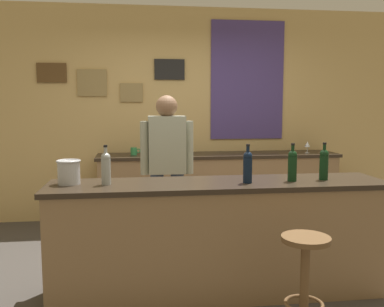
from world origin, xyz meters
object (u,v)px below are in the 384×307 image
(wine_bottle_d, at_px, (324,163))
(wine_bottle_a, at_px, (106,167))
(wine_glass_a, at_px, (173,145))
(ice_bucket, at_px, (69,171))
(wine_glass_b, at_px, (307,145))
(bartender, at_px, (167,165))
(wine_bottle_c, at_px, (292,164))
(bar_stool, at_px, (305,269))
(wine_bottle_b, at_px, (248,166))
(coffee_mug, at_px, (134,151))

(wine_bottle_d, bearing_deg, wine_bottle_a, 179.60)
(wine_glass_a, bearing_deg, ice_bucket, -115.33)
(wine_glass_b, bearing_deg, bartender, -149.65)
(wine_bottle_c, distance_m, wine_bottle_d, 0.28)
(wine_bottle_c, xyz_separation_m, ice_bucket, (-1.76, 0.11, -0.04))
(ice_bucket, bearing_deg, wine_glass_a, 64.67)
(wine_bottle_c, distance_m, wine_glass_a, 2.32)
(bar_stool, height_order, ice_bucket, ice_bucket)
(wine_bottle_b, height_order, wine_glass_a, wine_bottle_b)
(bartender, bearing_deg, wine_bottle_c, -43.78)
(coffee_mug, bearing_deg, ice_bucket, -103.94)
(wine_bottle_d, bearing_deg, bar_stool, -121.56)
(bar_stool, relative_size, wine_bottle_b, 2.22)
(bar_stool, relative_size, coffee_mug, 5.44)
(bartender, relative_size, wine_glass_a, 10.45)
(bartender, height_order, bar_stool, bartender)
(wine_bottle_b, bearing_deg, wine_bottle_a, 176.24)
(ice_bucket, bearing_deg, wine_bottle_b, -5.64)
(coffee_mug, bearing_deg, wine_glass_a, 11.52)
(wine_bottle_b, xyz_separation_m, wine_bottle_c, (0.38, 0.03, 0.00))
(wine_bottle_d, xyz_separation_m, coffee_mug, (-1.54, 2.06, -0.11))
(wine_bottle_c, bearing_deg, bartender, 136.22)
(wine_bottle_a, height_order, wine_bottle_c, same)
(ice_bucket, xyz_separation_m, coffee_mug, (0.49, 1.99, -0.07))
(bar_stool, bearing_deg, wine_bottle_a, 151.54)
(bar_stool, bearing_deg, wine_bottle_d, 58.44)
(ice_bucket, bearing_deg, wine_bottle_c, -3.42)
(bar_stool, bearing_deg, ice_bucket, 154.11)
(ice_bucket, distance_m, wine_glass_a, 2.31)
(coffee_mug, bearing_deg, wine_bottle_c, -58.83)
(wine_bottle_b, relative_size, wine_bottle_c, 1.00)
(wine_bottle_a, bearing_deg, bar_stool, -28.46)
(wine_bottle_c, height_order, wine_glass_a, wine_bottle_c)
(wine_glass_a, bearing_deg, wine_glass_b, -5.70)
(ice_bucket, relative_size, wine_glass_a, 1.21)
(wine_bottle_a, xyz_separation_m, wine_bottle_c, (1.47, -0.04, 0.00))
(ice_bucket, bearing_deg, bar_stool, -25.89)
(wine_bottle_d, xyz_separation_m, wine_glass_b, (0.69, 1.99, -0.05))
(wine_glass_a, height_order, wine_glass_b, same)
(ice_bucket, bearing_deg, coffee_mug, 76.06)
(wine_bottle_a, xyz_separation_m, wine_bottle_b, (1.09, -0.07, 0.00))
(bartender, xyz_separation_m, wine_bottle_c, (0.94, -0.90, 0.12))
(wine_bottle_b, relative_size, wine_bottle_d, 1.00)
(ice_bucket, bearing_deg, wine_bottle_a, -12.65)
(bar_stool, height_order, wine_glass_b, wine_glass_b)
(wine_bottle_a, xyz_separation_m, wine_glass_b, (2.44, 1.98, -0.05))
(wine_bottle_c, xyz_separation_m, coffee_mug, (-1.27, 2.09, -0.11))
(bar_stool, distance_m, wine_bottle_a, 1.61)
(bar_stool, relative_size, wine_bottle_a, 2.22)
(bartender, xyz_separation_m, wine_bottle_a, (-0.53, -0.86, 0.12))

